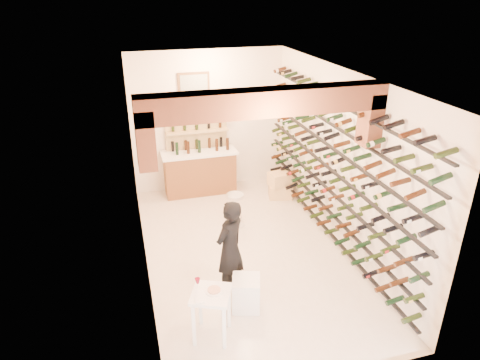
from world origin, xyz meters
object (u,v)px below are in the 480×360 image
(wine_rack, at_px, (328,164))
(tasting_table, at_px, (211,301))
(white_stool, at_px, (246,293))
(crate_lower, at_px, (280,191))
(person, at_px, (230,249))
(back_counter, at_px, (200,171))
(chrome_barstool, at_px, (235,208))

(wine_rack, bearing_deg, tasting_table, -143.60)
(white_stool, bearing_deg, crate_lower, 61.67)
(tasting_table, bearing_deg, person, 83.72)
(tasting_table, xyz_separation_m, crate_lower, (2.42, 3.76, -0.45))
(tasting_table, bearing_deg, white_stool, 57.98)
(back_counter, xyz_separation_m, crate_lower, (1.70, -0.76, -0.38))
(tasting_table, distance_m, person, 1.01)
(white_stool, xyz_separation_m, crate_lower, (1.79, 3.33, -0.10))
(tasting_table, height_order, person, person)
(wine_rack, bearing_deg, back_counter, 124.66)
(back_counter, distance_m, tasting_table, 4.58)
(tasting_table, relative_size, crate_lower, 1.73)
(back_counter, relative_size, white_stool, 3.35)
(wine_rack, distance_m, person, 2.42)
(person, distance_m, crate_lower, 3.54)
(back_counter, xyz_separation_m, person, (-0.23, -3.66, 0.26))
(wine_rack, distance_m, tasting_table, 3.30)
(person, relative_size, chrome_barstool, 2.26)
(back_counter, xyz_separation_m, tasting_table, (-0.72, -4.53, 0.07))
(wine_rack, xyz_separation_m, tasting_table, (-2.55, -1.88, -0.95))
(person, bearing_deg, chrome_barstool, -145.64)
(person, bearing_deg, white_stool, 69.36)
(back_counter, height_order, white_stool, back_counter)
(person, bearing_deg, wine_rack, 167.83)
(person, relative_size, crate_lower, 3.09)
(wine_rack, xyz_separation_m, back_counter, (-1.83, 2.65, -1.02))
(wine_rack, distance_m, chrome_barstool, 2.07)
(back_counter, height_order, crate_lower, back_counter)
(white_stool, relative_size, crate_lower, 0.99)
(crate_lower, bearing_deg, person, -123.65)
(chrome_barstool, bearing_deg, wine_rack, -32.56)
(chrome_barstool, relative_size, crate_lower, 1.37)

